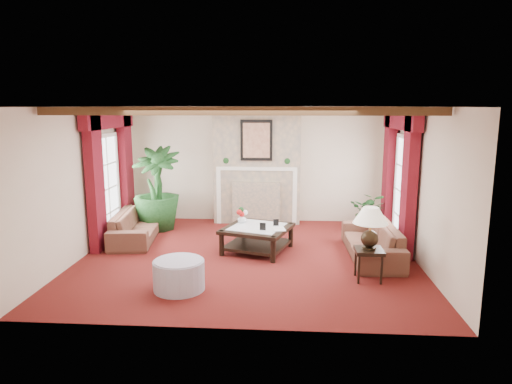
# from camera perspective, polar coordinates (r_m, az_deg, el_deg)

# --- Properties ---
(floor) EXTENTS (6.00, 6.00, 0.00)m
(floor) POSITION_cam_1_polar(r_m,az_deg,el_deg) (8.42, -1.03, -8.08)
(floor) COLOR #4E0F0E
(floor) RESTS_ON ground
(ceiling) EXTENTS (6.00, 6.00, 0.00)m
(ceiling) POSITION_cam_1_polar(r_m,az_deg,el_deg) (7.97, -1.10, 10.61)
(ceiling) COLOR white
(ceiling) RESTS_ON floor
(back_wall) EXTENTS (6.00, 0.02, 2.70)m
(back_wall) POSITION_cam_1_polar(r_m,az_deg,el_deg) (10.80, 0.20, 3.47)
(back_wall) COLOR beige
(back_wall) RESTS_ON ground
(left_wall) EXTENTS (0.02, 5.50, 2.70)m
(left_wall) POSITION_cam_1_polar(r_m,az_deg,el_deg) (8.87, -20.77, 1.17)
(left_wall) COLOR beige
(left_wall) RESTS_ON ground
(right_wall) EXTENTS (0.02, 5.50, 2.70)m
(right_wall) POSITION_cam_1_polar(r_m,az_deg,el_deg) (8.38, 19.83, 0.71)
(right_wall) COLOR beige
(right_wall) RESTS_ON ground
(ceiling_beams) EXTENTS (6.00, 3.00, 0.12)m
(ceiling_beams) POSITION_cam_1_polar(r_m,az_deg,el_deg) (7.97, -1.09, 10.18)
(ceiling_beams) COLOR #3C2413
(ceiling_beams) RESTS_ON ceiling
(fireplace) EXTENTS (2.00, 0.52, 2.70)m
(fireplace) POSITION_cam_1_polar(r_m,az_deg,el_deg) (10.52, 0.14, 10.65)
(fireplace) COLOR tan
(fireplace) RESTS_ON ground
(french_door_left) EXTENTS (0.10, 1.10, 2.16)m
(french_door_left) POSITION_cam_1_polar(r_m,az_deg,el_deg) (9.68, -18.46, 6.72)
(french_door_left) COLOR white
(french_door_left) RESTS_ON ground
(french_door_right) EXTENTS (0.10, 1.10, 2.16)m
(french_door_right) POSITION_cam_1_polar(r_m,az_deg,el_deg) (9.25, 18.28, 6.56)
(french_door_right) COLOR white
(french_door_right) RESTS_ON ground
(curtains_left) EXTENTS (0.20, 2.40, 2.55)m
(curtains_left) POSITION_cam_1_polar(r_m,az_deg,el_deg) (9.63, -17.99, 9.23)
(curtains_left) COLOR #550B18
(curtains_left) RESTS_ON ground
(curtains_right) EXTENTS (0.20, 2.40, 2.55)m
(curtains_right) POSITION_cam_1_polar(r_m,az_deg,el_deg) (9.20, 17.76, 9.20)
(curtains_right) COLOR #550B18
(curtains_right) RESTS_ON ground
(sofa_left) EXTENTS (2.12, 1.04, 0.78)m
(sofa_left) POSITION_cam_1_polar(r_m,az_deg,el_deg) (9.70, -14.74, -3.52)
(sofa_left) COLOR black
(sofa_left) RESTS_ON ground
(sofa_right) EXTENTS (2.09, 0.70, 0.80)m
(sofa_right) POSITION_cam_1_polar(r_m,az_deg,el_deg) (8.56, 14.30, -5.29)
(sofa_right) COLOR black
(sofa_right) RESTS_ON ground
(potted_palm) EXTENTS (1.30, 1.99, 1.03)m
(potted_palm) POSITION_cam_1_polar(r_m,az_deg,el_deg) (10.37, -12.22, -1.77)
(potted_palm) COLOR black
(potted_palm) RESTS_ON ground
(small_plant) EXTENTS (1.38, 1.41, 0.69)m
(small_plant) POSITION_cam_1_polar(r_m,az_deg,el_deg) (10.26, 13.98, -2.96)
(small_plant) COLOR black
(small_plant) RESTS_ON ground
(coffee_table) EXTENTS (1.46, 1.46, 0.47)m
(coffee_table) POSITION_cam_1_polar(r_m,az_deg,el_deg) (8.67, 0.16, -5.88)
(coffee_table) COLOR black
(coffee_table) RESTS_ON ground
(side_table) EXTENTS (0.43, 0.43, 0.51)m
(side_table) POSITION_cam_1_polar(r_m,az_deg,el_deg) (7.49, 13.86, -8.79)
(side_table) COLOR black
(side_table) RESTS_ON ground
(ottoman) EXTENTS (0.77, 0.77, 0.45)m
(ottoman) POSITION_cam_1_polar(r_m,az_deg,el_deg) (7.02, -9.61, -10.22)
(ottoman) COLOR gray
(ottoman) RESTS_ON ground
(table_lamp) EXTENTS (0.54, 0.54, 0.69)m
(table_lamp) POSITION_cam_1_polar(r_m,az_deg,el_deg) (7.31, 14.07, -4.35)
(table_lamp) COLOR black
(table_lamp) RESTS_ON side_table
(flower_vase) EXTENTS (0.25, 0.25, 0.17)m
(flower_vase) POSITION_cam_1_polar(r_m,az_deg,el_deg) (8.87, -1.77, -3.35)
(flower_vase) COLOR silver
(flower_vase) RESTS_ON coffee_table
(book) EXTENTS (0.23, 0.10, 0.30)m
(book) POSITION_cam_1_polar(r_m,az_deg,el_deg) (8.35, 2.17, -3.81)
(book) COLOR black
(book) RESTS_ON coffee_table
(photo_frame_a) EXTENTS (0.11, 0.03, 0.15)m
(photo_frame_a) POSITION_cam_1_polar(r_m,az_deg,el_deg) (8.33, 0.85, -4.36)
(photo_frame_a) COLOR black
(photo_frame_a) RESTS_ON coffee_table
(photo_frame_b) EXTENTS (0.11, 0.04, 0.14)m
(photo_frame_b) POSITION_cam_1_polar(r_m,az_deg,el_deg) (8.65, 2.51, -3.85)
(photo_frame_b) COLOR black
(photo_frame_b) RESTS_ON coffee_table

